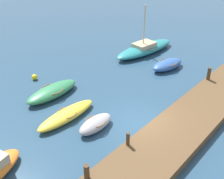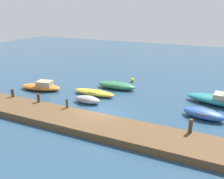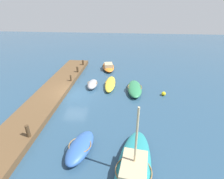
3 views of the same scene
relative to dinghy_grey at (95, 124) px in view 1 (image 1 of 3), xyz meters
The scene contains 11 objects.
ground_plane 2.71m from the dinghy_grey, 37.22° to the right, with size 84.00×84.00×0.00m, color navy.
dock_platform 4.50m from the dinghy_grey, 61.60° to the right, with size 21.40×3.09×0.51m, color brown.
dinghy_grey is the anchor object (origin of this frame).
rowboat_yellow 2.09m from the dinghy_grey, 102.32° to the left, with size 4.37×1.28×0.57m.
rowboat_blue 9.98m from the dinghy_grey, ahead, with size 3.43×1.95×0.76m.
rowboat_green 4.95m from the dinghy_grey, 81.64° to the left, with size 4.26×1.64×0.73m.
sailboat_teal 12.47m from the dinghy_grey, 21.76° to the left, with size 7.30×2.85×4.59m.
mooring_post_mid_west 4.27m from the dinghy_grey, 141.16° to the right, with size 0.26×0.26×0.75m, color #47331E.
mooring_post_mid_east 2.73m from the dinghy_grey, 97.16° to the right, with size 0.19×0.19×0.75m, color #47331E.
mooring_post_east 9.76m from the dinghy_grey, 15.84° to the right, with size 0.26×0.26×0.95m, color #47331E.
marker_buoy 8.08m from the dinghy_grey, 80.19° to the left, with size 0.44×0.44×0.44m, color yellow.
Camera 1 is at (-11.44, -7.74, 10.18)m, focal length 44.68 mm.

